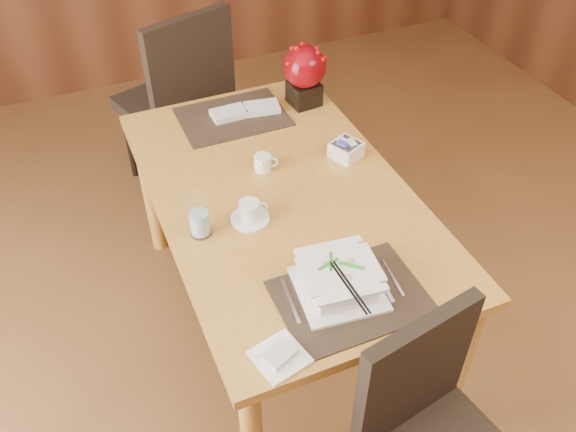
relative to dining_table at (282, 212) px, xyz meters
name	(u,v)px	position (x,y,z in m)	size (l,w,h in m)	color
dining_table	(282,212)	(0.00, 0.00, 0.00)	(0.90, 1.50, 0.75)	#C58B36
placemat_near	(351,297)	(0.00, -0.55, 0.10)	(0.45, 0.33, 0.01)	black
placemat_far	(233,117)	(0.00, 0.55, 0.10)	(0.45, 0.33, 0.01)	black
soup_setting	(339,280)	(-0.02, -0.51, 0.15)	(0.28, 0.28, 0.10)	white
coffee_cup	(250,213)	(-0.16, -0.09, 0.13)	(0.14, 0.14, 0.08)	white
water_glass	(199,215)	(-0.34, -0.09, 0.18)	(0.07, 0.07, 0.17)	white
creamer_jug	(263,163)	(-0.01, 0.16, 0.13)	(0.08, 0.08, 0.06)	white
sugar_caddy	(346,150)	(0.32, 0.11, 0.13)	(0.11, 0.11, 0.06)	white
berry_decor	(305,72)	(0.33, 0.53, 0.25)	(0.18, 0.18, 0.27)	black
napkins_far	(248,110)	(0.07, 0.55, 0.12)	(0.30, 0.11, 0.03)	silver
bread_plate	(280,357)	(-0.28, -0.67, 0.10)	(0.14, 0.14, 0.01)	white
near_chair	(432,431)	(0.09, -0.93, -0.14)	(0.49, 0.49, 0.91)	black
far_chair	(181,95)	(-0.10, 1.10, -0.07)	(0.61, 0.61, 1.04)	black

